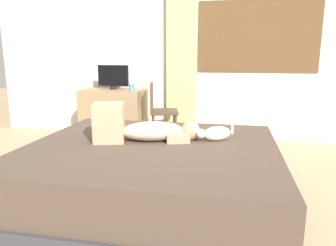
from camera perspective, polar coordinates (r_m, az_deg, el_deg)
name	(u,v)px	position (r m, az deg, el deg)	size (l,w,h in m)	color
ground_plane	(163,200)	(2.82, -0.89, -13.77)	(16.00, 16.00, 0.00)	tan
back_wall_with_window	(198,40)	(4.81, 5.38, 14.72)	(6.40, 0.14, 2.90)	silver
bed	(152,172)	(2.78, -2.87, -8.79)	(2.15, 1.93, 0.49)	#38383D
person_lying	(141,128)	(2.80, -4.81, -0.93)	(0.94, 0.47, 0.34)	#CCB299
cat	(215,133)	(2.83, 8.50, -1.86)	(0.32, 0.23, 0.21)	silver
desk	(114,114)	(4.78, -9.66, 1.59)	(0.90, 0.56, 0.74)	#997A56
tv_monitor	(113,77)	(4.71, -9.86, 8.21)	(0.48, 0.10, 0.35)	black
cup	(132,88)	(4.46, -6.56, 6.34)	(0.07, 0.07, 0.09)	teal
chair_by_desk	(159,108)	(4.39, -1.65, 2.66)	(0.46, 0.46, 0.86)	#4C3828
curtain_left	(182,51)	(4.72, 2.47, 12.91)	(0.44, 0.06, 2.59)	#ADCC75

